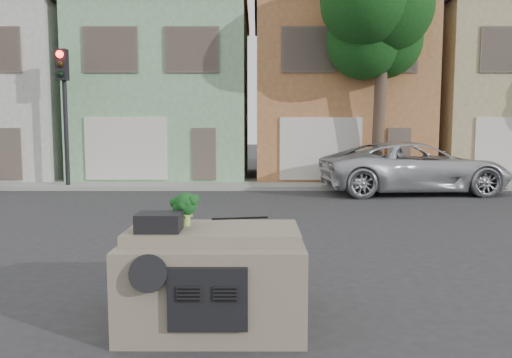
{
  "coord_description": "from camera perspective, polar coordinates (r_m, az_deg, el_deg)",
  "views": [
    {
      "loc": [
        0.49,
        -8.72,
        2.24
      ],
      "look_at": [
        0.47,
        0.5,
        1.3
      ],
      "focal_mm": 35.0,
      "sensor_mm": 36.0,
      "label": 1
    }
  ],
  "objects": [
    {
      "name": "traffic_signal",
      "position": [
        19.52,
        -21.03,
        6.36
      ],
      "size": [
        0.4,
        0.4,
        5.1
      ],
      "primitive_type": "cube",
      "color": "black",
      "rests_on": "ground"
    },
    {
      "name": "sidewalk",
      "position": [
        19.35,
        -1.36,
        -0.59
      ],
      "size": [
        40.0,
        3.0,
        0.15
      ],
      "primitive_type": "cube",
      "color": "gray",
      "rests_on": "ground"
    },
    {
      "name": "townhouse_beige",
      "position": [
        25.75,
        25.72,
        8.68
      ],
      "size": [
        7.2,
        8.2,
        7.55
      ],
      "primitive_type": "cube",
      "color": "tan",
      "rests_on": "ground"
    },
    {
      "name": "broccoli",
      "position": [
        5.81,
        -8.03,
        -3.37
      ],
      "size": [
        0.46,
        0.46,
        0.4
      ],
      "primitive_type": "cube",
      "rotation": [
        0.0,
        0.0,
        2.46
      ],
      "color": "#103A14",
      "rests_on": "car_dashboard"
    },
    {
      "name": "wiper_arm",
      "position": [
        6.21,
        -1.84,
        -4.49
      ],
      "size": [
        0.69,
        0.15,
        0.02
      ],
      "primitive_type": "cube",
      "rotation": [
        0.0,
        0.0,
        0.17
      ],
      "color": "black",
      "rests_on": "car_dashboard"
    },
    {
      "name": "silver_pickup",
      "position": [
        18.16,
        17.56,
        -1.52
      ],
      "size": [
        6.61,
        3.45,
        1.78
      ],
      "primitive_type": "imported",
      "rotation": [
        0.0,
        0.0,
        1.65
      ],
      "color": "silver",
      "rests_on": "ground"
    },
    {
      "name": "townhouse_white",
      "position": [
        25.95,
        -26.51,
        8.62
      ],
      "size": [
        7.2,
        8.2,
        7.55
      ],
      "primitive_type": "cube",
      "color": "beige",
      "rests_on": "ground"
    },
    {
      "name": "tree_near",
      "position": [
        19.17,
        13.99,
        11.68
      ],
      "size": [
        4.4,
        4.0,
        8.5
      ],
      "primitive_type": "cube",
      "color": "#123D12",
      "rests_on": "ground"
    },
    {
      "name": "townhouse_tan",
      "position": [
        23.54,
        8.78,
        9.51
      ],
      "size": [
        7.2,
        8.2,
        7.55
      ],
      "primitive_type": "cube",
      "color": "#AB6E41",
      "rests_on": "ground"
    },
    {
      "name": "townhouse_mint",
      "position": [
        23.61,
        -9.78,
        9.48
      ],
      "size": [
        7.2,
        8.2,
        7.55
      ],
      "primitive_type": "cube",
      "color": "#80B081",
      "rests_on": "ground"
    },
    {
      "name": "ground_plane",
      "position": [
        9.02,
        -3.05,
        -8.57
      ],
      "size": [
        120.0,
        120.0,
        0.0
      ],
      "primitive_type": "plane",
      "color": "#303033",
      "rests_on": "ground"
    },
    {
      "name": "instrument_hump",
      "position": [
        5.57,
        -11.01,
        -4.86
      ],
      "size": [
        0.48,
        0.38,
        0.2
      ],
      "primitive_type": "cube",
      "color": "black",
      "rests_on": "car_dashboard"
    },
    {
      "name": "car_dashboard",
      "position": [
        5.99,
        -4.67,
        -10.52
      ],
      "size": [
        2.0,
        1.8,
        1.12
      ],
      "primitive_type": "cube",
      "color": "#7B715E",
      "rests_on": "ground"
    }
  ]
}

